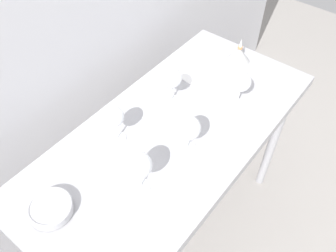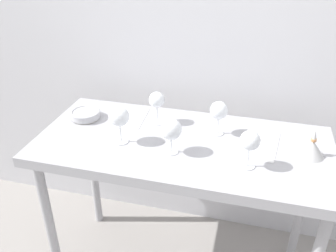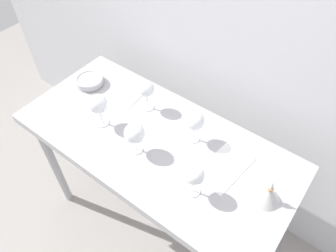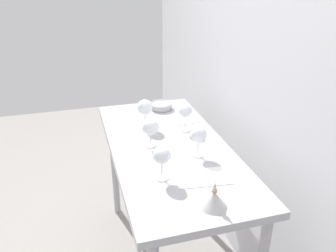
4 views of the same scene
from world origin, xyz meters
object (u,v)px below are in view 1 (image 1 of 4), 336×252
Objects in this scene: tasting_bowl at (50,209)px; decanter_funnel at (239,55)px; wine_glass_near_left at (139,166)px; wine_glass_near_right at (241,83)px; tasting_sheet_lower at (88,160)px; wine_glass_near_center at (188,129)px; tasting_sheet_upper at (207,80)px; wine_glass_far_right at (172,79)px; wine_glass_far_left at (114,118)px.

decanter_funnel is (1.13, -0.07, 0.02)m from tasting_bowl.
wine_glass_near_left is 1.18× the size of tasting_bowl.
wine_glass_near_right is (0.59, -0.05, -0.01)m from wine_glass_near_left.
tasting_sheet_lower is 0.91m from decanter_funnel.
wine_glass_near_center is 0.69× the size of tasting_sheet_lower.
tasting_sheet_upper is at bearing -1.95° from tasting_bowl.
wine_glass_far_right reaches higher than tasting_sheet_upper.
decanter_funnel is (0.86, 0.11, -0.09)m from wine_glass_near_left.
wine_glass_far_left is 0.94× the size of wine_glass_near_left.
wine_glass_far_right is 0.49m from tasting_sheet_lower.
wine_glass_near_center is 0.34m from wine_glass_near_right.
wine_glass_near_center is at bearing -129.38° from wine_glass_far_right.
wine_glass_near_left is 0.87m from decanter_funnel.
wine_glass_near_left is 0.47m from wine_glass_far_right.
wine_glass_far_right is at bearing 24.18° from wine_glass_near_left.
wine_glass_near_center is at bearing -150.37° from tasting_sheet_upper.
wine_glass_far_right is at bearing 168.36° from decanter_funnel.
tasting_sheet_lower is (-0.63, 0.29, -0.12)m from wine_glass_near_right.
tasting_sheet_upper is 2.08× the size of decanter_funnel.
wine_glass_near_left is (-0.11, -0.23, 0.01)m from wine_glass_far_left.
wine_glass_far_right is (0.18, 0.22, 0.01)m from wine_glass_near_center.
decanter_funnel is at bearing -3.50° from tasting_bowl.
tasting_bowl is (-0.23, -0.07, 0.02)m from tasting_sheet_lower.
wine_glass_far_left reaches higher than decanter_funnel.
wine_glass_far_right is (0.32, -0.03, -0.00)m from wine_glass_far_left.
tasting_sheet_upper is 1.14× the size of tasting_sheet_lower.
wine_glass_far_left is 0.55m from wine_glass_near_right.
wine_glass_near_right is 0.32m from decanter_funnel.
decanter_funnel is at bearing -11.64° from wine_glass_far_right.
wine_glass_near_right reaches higher than tasting_sheet_lower.
wine_glass_far_right is at bearing -9.25° from tasting_sheet_lower.
wine_glass_far_left is at bearing 150.00° from wine_glass_near_right.
wine_glass_near_left is 0.76× the size of tasting_sheet_lower.
wine_glass_near_right is 1.00× the size of wine_glass_far_right.
tasting_bowl is at bearing -167.51° from tasting_sheet_lower.
decanter_funnel reaches higher than tasting_sheet_upper.
wine_glass_far_right is (0.43, 0.19, -0.01)m from wine_glass_near_left.
wine_glass_near_left is at bearing -173.04° from decanter_funnel.
wine_glass_near_center is 0.41m from tasting_sheet_lower.
tasting_sheet_lower is (-0.68, 0.10, 0.00)m from tasting_sheet_upper.
wine_glass_far_left is at bearing 174.08° from wine_glass_far_right.
wine_glass_far_right reaches higher than tasting_sheet_lower.
decanter_funnel is at bearing -3.56° from tasting_sheet_upper.
decanter_funnel is (0.22, -0.04, 0.04)m from tasting_sheet_upper.
tasting_bowl is 1.13m from decanter_funnel.
tasting_bowl is at bearing -172.14° from wine_glass_far_left.
wine_glass_near_center reaches higher than tasting_sheet_lower.
wine_glass_near_center is at bearing -5.71° from wine_glass_near_left.
tasting_sheet_lower is (-0.47, 0.05, -0.12)m from wine_glass_far_right.
wine_glass_far_left is 0.40m from tasting_bowl.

